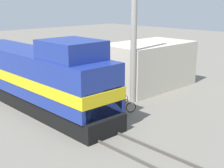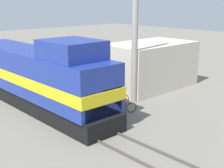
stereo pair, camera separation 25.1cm
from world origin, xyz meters
The scene contains 11 objects.
ground_plane centered at (0.00, 0.00, 0.00)m, with size 120.00×120.00×0.00m, color slate.
rail_near centered at (-0.72, 0.00, 0.07)m, with size 0.08×28.19×0.15m, color #4C4742.
rail_far centered at (0.72, 0.00, 0.07)m, with size 0.08×28.19×0.15m, color #4C4742.
locomotive centered at (0.00, 4.13, 2.12)m, with size 3.11×15.54×5.03m.
utility_pole centered at (5.64, 0.29, 4.94)m, with size 1.80×0.43×9.78m.
vendor_umbrella centered at (5.55, 2.52, 1.69)m, with size 2.10×2.10×1.93m.
billboard_sign centered at (5.43, 5.54, 2.20)m, with size 1.88×0.12×2.94m.
shrub_cluster centered at (5.04, 2.20, 0.45)m, with size 0.89×0.89×0.89m, color #2D722D.
person_bystander centered at (3.24, -1.04, 0.86)m, with size 0.34×0.34×1.61m.
bicycle centered at (4.32, -0.40, 0.36)m, with size 1.54×1.97×0.69m.
building_block_distant centered at (9.70, 2.24, 1.89)m, with size 7.79×4.51×3.79m, color beige.
Camera 2 is at (-10.35, -14.64, 7.20)m, focal length 50.00 mm.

